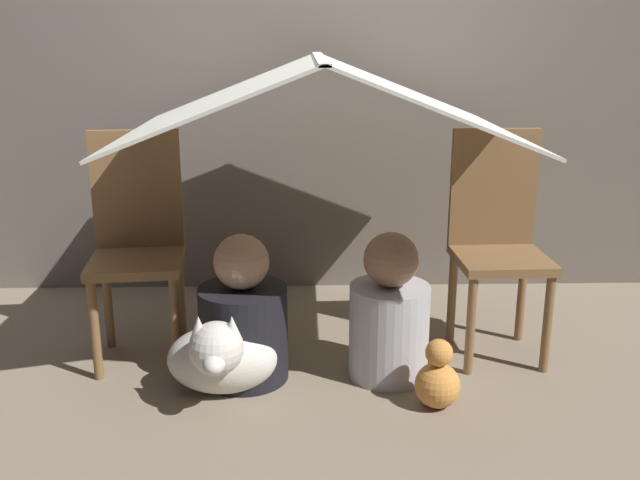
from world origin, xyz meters
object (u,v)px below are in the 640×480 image
at_px(chair_right, 497,237).
at_px(dog, 221,356).
at_px(person_second, 389,317).
at_px(chair_left, 137,239).
at_px(person_front, 243,321).

distance_m(chair_right, dog, 1.21).
bearing_deg(person_second, chair_left, 166.93).
xyz_separation_m(chair_right, person_front, (-1.02, -0.24, -0.26)).
bearing_deg(chair_left, person_front, -33.97).
relative_size(chair_left, person_second, 1.59).
relative_size(chair_left, person_front, 1.60).
xyz_separation_m(chair_left, person_second, (1.00, -0.23, -0.25)).
distance_m(chair_left, dog, 0.63).
bearing_deg(person_front, person_second, 0.48).
bearing_deg(dog, chair_right, 19.27).
bearing_deg(person_front, dog, -116.34).
height_order(chair_left, person_front, chair_left).
bearing_deg(chair_left, dog, -52.00).
bearing_deg(dog, person_front, 63.66).
distance_m(chair_right, person_second, 0.57).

